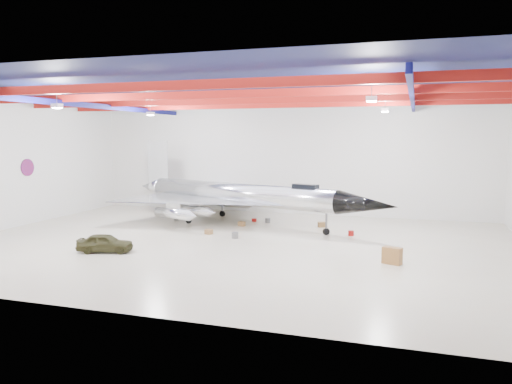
% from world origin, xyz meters
% --- Properties ---
extents(floor, '(40.00, 40.00, 0.00)m').
position_xyz_m(floor, '(0.00, 0.00, 0.00)').
color(floor, beige).
rests_on(floor, ground).
extents(wall_back, '(40.00, 0.00, 40.00)m').
position_xyz_m(wall_back, '(0.00, 15.00, 5.50)').
color(wall_back, silver).
rests_on(wall_back, floor).
extents(wall_left, '(0.00, 30.00, 30.00)m').
position_xyz_m(wall_left, '(-20.00, 0.00, 5.50)').
color(wall_left, silver).
rests_on(wall_left, floor).
extents(ceiling, '(40.00, 40.00, 0.00)m').
position_xyz_m(ceiling, '(0.00, 0.00, 11.00)').
color(ceiling, '#0A0F38').
rests_on(ceiling, wall_back).
extents(ceiling_structure, '(39.50, 29.50, 1.08)m').
position_xyz_m(ceiling_structure, '(0.00, 0.00, 10.32)').
color(ceiling_structure, maroon).
rests_on(ceiling_structure, ceiling).
extents(wall_roundel, '(0.10, 1.50, 1.50)m').
position_xyz_m(wall_roundel, '(-19.94, 2.00, 5.00)').
color(wall_roundel, '#B21414').
rests_on(wall_roundel, wall_left).
extents(jet_aircraft, '(26.05, 19.10, 7.29)m').
position_xyz_m(jet_aircraft, '(-2.41, 7.65, 2.39)').
color(jet_aircraft, silver).
rests_on(jet_aircraft, floor).
extents(jeep, '(3.93, 2.47, 1.25)m').
position_xyz_m(jeep, '(-7.28, -5.19, 0.62)').
color(jeep, '#34321A').
rests_on(jeep, floor).
extents(desk, '(1.26, 0.94, 1.04)m').
position_xyz_m(desk, '(11.17, -2.58, 0.52)').
color(desk, brown).
rests_on(desk, floor).
extents(crate_ply, '(0.66, 0.59, 0.38)m').
position_xyz_m(crate_ply, '(-3.09, 2.56, 0.19)').
color(crate_ply, olive).
rests_on(crate_ply, floor).
extents(toolbox_red, '(0.42, 0.35, 0.28)m').
position_xyz_m(toolbox_red, '(-1.46, 9.23, 0.14)').
color(toolbox_red, maroon).
rests_on(toolbox_red, floor).
extents(engine_drum, '(0.59, 0.59, 0.46)m').
position_xyz_m(engine_drum, '(-0.56, 1.72, 0.23)').
color(engine_drum, '#59595B').
rests_on(engine_drum, floor).
extents(parts_bin, '(0.76, 0.70, 0.43)m').
position_xyz_m(parts_bin, '(4.88, 8.37, 0.22)').
color(parts_bin, olive).
rests_on(parts_bin, floor).
extents(crate_small, '(0.48, 0.44, 0.27)m').
position_xyz_m(crate_small, '(-8.51, 7.68, 0.13)').
color(crate_small, '#59595B').
rests_on(crate_small, floor).
extents(tool_chest, '(0.52, 0.52, 0.40)m').
position_xyz_m(tool_chest, '(7.74, 5.35, 0.20)').
color(tool_chest, maroon).
rests_on(tool_chest, floor).
extents(oil_barrel, '(0.63, 0.55, 0.38)m').
position_xyz_m(oil_barrel, '(-1.80, 6.76, 0.19)').
color(oil_barrel, olive).
rests_on(oil_barrel, floor).
extents(spares_box, '(0.47, 0.47, 0.40)m').
position_xyz_m(spares_box, '(-0.14, 9.06, 0.20)').
color(spares_box, '#59595B').
rests_on(spares_box, floor).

